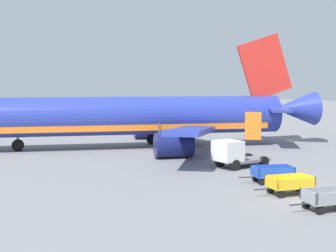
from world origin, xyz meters
TOP-DOWN VIEW (x-y plane):
  - ground_plane at (0.00, 0.00)m, footprint 220.00×220.00m
  - airplane at (2.26, 22.40)m, footprint 35.93×29.37m
  - baggage_cart_nearest at (-1.35, -2.08)m, footprint 3.62×2.01m
  - baggage_cart_second_in_row at (-0.46, 1.23)m, footprint 3.62×2.04m
  - baggage_cart_third_in_row at (1.05, 3.97)m, footprint 3.56×2.27m
  - service_truck_beside_carts at (2.41, 9.26)m, footprint 4.42×2.10m

SIDE VIEW (x-z plane):
  - ground_plane at x=0.00m, z-range 0.00..0.00m
  - baggage_cart_nearest at x=-1.35m, z-range 0.07..1.14m
  - baggage_cart_second_in_row at x=-0.46m, z-range 0.07..1.14m
  - baggage_cart_third_in_row at x=1.05m, z-range 0.07..1.14m
  - service_truck_beside_carts at x=2.41m, z-range 0.05..2.15m
  - airplane at x=2.26m, z-range -2.62..8.72m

